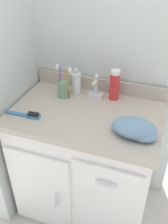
# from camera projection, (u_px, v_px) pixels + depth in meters

# --- Properties ---
(ground_plane) EXTENTS (6.00, 6.00, 0.00)m
(ground_plane) POSITION_uv_depth(u_px,v_px,m) (85.00, 202.00, 1.76)
(ground_plane) COLOR beige
(wall_back) EXTENTS (0.99, 0.08, 2.20)m
(wall_back) POSITION_uv_depth(u_px,v_px,m) (104.00, 32.00, 1.39)
(wall_back) COLOR silver
(wall_back) RESTS_ON ground_plane
(wall_left) EXTENTS (0.08, 0.61, 2.20)m
(wall_left) POSITION_uv_depth(u_px,v_px,m) (2.00, 41.00, 1.27)
(wall_left) COLOR silver
(wall_left) RESTS_ON ground_plane
(vanity) EXTENTS (0.81, 0.55, 0.76)m
(vanity) POSITION_uv_depth(u_px,v_px,m) (85.00, 161.00, 1.53)
(vanity) COLOR white
(vanity) RESTS_ON ground_plane
(backsplash) EXTENTS (0.81, 0.02, 0.08)m
(backsplash) POSITION_uv_depth(u_px,v_px,m) (99.00, 85.00, 1.51)
(backsplash) COLOR #B2A899
(backsplash) RESTS_ON vanity
(sink_faucet) EXTENTS (0.09, 0.09, 0.14)m
(sink_faucet) POSITION_uv_depth(u_px,v_px,m) (96.00, 89.00, 1.45)
(sink_faucet) COLOR silver
(sink_faucet) RESTS_ON vanity
(toothbrush_cup) EXTENTS (0.09, 0.07, 0.19)m
(toothbrush_cup) POSITION_uv_depth(u_px,v_px,m) (63.00, 89.00, 1.44)
(toothbrush_cup) COLOR gray
(toothbrush_cup) RESTS_ON vanity
(soap_dispenser) EXTENTS (0.05, 0.06, 0.16)m
(soap_dispenser) POSITION_uv_depth(u_px,v_px,m) (76.00, 82.00, 1.48)
(soap_dispenser) COLOR white
(soap_dispenser) RESTS_ON vanity
(shaving_cream_can) EXTENTS (0.06, 0.06, 0.18)m
(shaving_cream_can) POSITION_uv_depth(u_px,v_px,m) (115.00, 85.00, 1.40)
(shaving_cream_can) COLOR red
(shaving_cream_can) RESTS_ON vanity
(hairbrush) EXTENTS (0.19, 0.04, 0.03)m
(hairbrush) POSITION_uv_depth(u_px,v_px,m) (28.00, 115.00, 1.30)
(hairbrush) COLOR teal
(hairbrush) RESTS_ON vanity
(hand_towel) EXTENTS (0.22, 0.15, 0.07)m
(hand_towel) POSITION_uv_depth(u_px,v_px,m) (136.00, 129.00, 1.16)
(hand_towel) COLOR #6B8EA8
(hand_towel) RESTS_ON vanity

